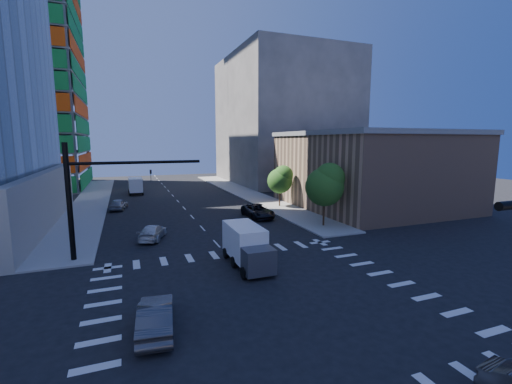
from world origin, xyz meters
name	(u,v)px	position (x,y,z in m)	size (l,w,h in m)	color
ground	(268,300)	(0.00, 0.00, 0.00)	(160.00, 160.00, 0.00)	black
road_markings	(268,300)	(0.00, 0.00, 0.01)	(20.00, 20.00, 0.01)	silver
sidewalk_ne	(245,193)	(12.50, 40.00, 0.07)	(5.00, 60.00, 0.15)	#989490
sidewalk_nw	(91,202)	(-12.50, 40.00, 0.07)	(5.00, 60.00, 0.15)	#989490
construction_building	(4,58)	(-27.41, 61.93, 24.61)	(25.16, 34.50, 70.60)	slate
commercial_building	(370,169)	(25.00, 22.00, 5.31)	(20.50, 22.50, 10.60)	tan
bg_building_ne	(283,120)	(27.00, 55.00, 14.00)	(24.00, 30.00, 28.00)	#5D5754
signal_mast_nw	(90,190)	(-10.00, 11.50, 5.49)	(10.20, 0.40, 9.00)	black
tree_south	(326,184)	(12.63, 13.90, 4.69)	(4.16, 4.16, 6.82)	#382316
tree_north	(281,179)	(12.93, 25.90, 3.99)	(3.54, 3.52, 5.78)	#382316
car_nb_far	(258,211)	(7.44, 20.77, 0.81)	(2.67, 5.80, 1.61)	black
car_sb_near	(153,232)	(-5.28, 15.64, 0.68)	(1.90, 4.68, 1.36)	silver
car_sb_mid	(119,204)	(-8.50, 32.07, 0.76)	(1.78, 4.43, 1.51)	#93959A
car_sb_cross	(156,317)	(-6.41, -1.06, 0.77)	(1.62, 4.64, 1.53)	#434347
box_truck_near	(248,250)	(0.76, 5.59, 1.30)	(2.41, 5.59, 2.93)	black
box_truck_far	(135,186)	(-5.87, 46.64, 1.28)	(2.47, 5.57, 2.90)	black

